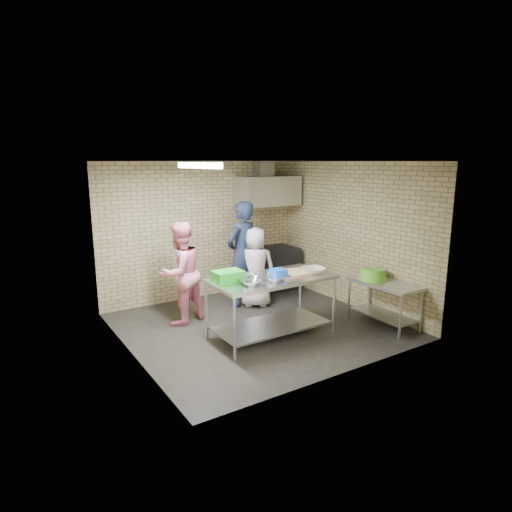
{
  "coord_description": "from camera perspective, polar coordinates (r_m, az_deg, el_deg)",
  "views": [
    {
      "loc": [
        -3.73,
        -5.76,
        2.7
      ],
      "look_at": [
        0.1,
        0.2,
        1.15
      ],
      "focal_mm": 30.46,
      "sensor_mm": 36.0,
      "label": 1
    }
  ],
  "objects": [
    {
      "name": "woman_white",
      "position": [
        8.15,
        -0.07,
        -1.47
      ],
      "size": [
        0.88,
        0.77,
        1.51
      ],
      "primitive_type": "imported",
      "rotation": [
        0.0,
        0.0,
        2.66
      ],
      "color": "silver",
      "rests_on": "floor"
    },
    {
      "name": "front_wall",
      "position": [
        5.46,
        11.69,
        -2.21
      ],
      "size": [
        4.2,
        0.06,
        2.7
      ],
      "primitive_type": "cube",
      "color": "tan",
      "rests_on": "ground"
    },
    {
      "name": "ceiling",
      "position": [
        6.86,
        0.21,
        12.35
      ],
      "size": [
        4.2,
        4.2,
        0.0
      ],
      "primitive_type": "plane",
      "rotation": [
        3.14,
        0.0,
        0.0
      ],
      "color": "black",
      "rests_on": "ground"
    },
    {
      "name": "blue_tub",
      "position": [
        6.6,
        2.93,
        -2.34
      ],
      "size": [
        0.21,
        0.21,
        0.14
      ],
      "primitive_type": "cube",
      "color": "blue",
      "rests_on": "prep_table"
    },
    {
      "name": "stove",
      "position": [
        9.26,
        1.66,
        -1.73
      ],
      "size": [
        1.2,
        0.7,
        0.9
      ],
      "primitive_type": "cube",
      "color": "black",
      "rests_on": "floor"
    },
    {
      "name": "prep_table",
      "position": [
        6.8,
        2.04,
        -6.7
      ],
      "size": [
        1.92,
        0.96,
        0.96
      ],
      "primitive_type": "cube",
      "color": "silver",
      "rests_on": "floor"
    },
    {
      "name": "fluorescent_fixture",
      "position": [
        6.37,
        -7.53,
        11.71
      ],
      "size": [
        0.1,
        1.25,
        0.08
      ],
      "primitive_type": "cube",
      "color": "white",
      "rests_on": "ceiling"
    },
    {
      "name": "side_counter",
      "position": [
        7.59,
        16.41,
        -6.01
      ],
      "size": [
        0.6,
        1.2,
        0.75
      ],
      "primitive_type": "cube",
      "color": "silver",
      "rests_on": "floor"
    },
    {
      "name": "woman_pink",
      "position": [
        7.39,
        -9.89,
        -2.23
      ],
      "size": [
        1.01,
        0.89,
        1.73
      ],
      "primitive_type": "imported",
      "rotation": [
        0.0,
        0.0,
        3.47
      ],
      "color": "pink",
      "rests_on": "floor"
    },
    {
      "name": "cutting_board",
      "position": [
        6.84,
        4.57,
        -2.28
      ],
      "size": [
        0.59,
        0.45,
        0.03
      ],
      "primitive_type": "cube",
      "color": "tan",
      "rests_on": "prep_table"
    },
    {
      "name": "ceramic_bowl",
      "position": [
        6.95,
        7.53,
        -1.87
      ],
      "size": [
        0.44,
        0.44,
        0.09
      ],
      "primitive_type": "imported",
      "rotation": [
        0.0,
        0.0,
        -0.2
      ],
      "color": "beige",
      "rests_on": "prep_table"
    },
    {
      "name": "right_wall",
      "position": [
        8.3,
        12.47,
        2.69
      ],
      "size": [
        0.06,
        4.0,
        2.7
      ],
      "primitive_type": "cube",
      "color": "tan",
      "rests_on": "ground"
    },
    {
      "name": "bottle_green",
      "position": [
        9.46,
        3.16,
        8.17
      ],
      "size": [
        0.06,
        0.06,
        0.15
      ],
      "primitive_type": "cylinder",
      "color": "green",
      "rests_on": "wall_shelf"
    },
    {
      "name": "mixing_bowl_b",
      "position": [
        6.53,
        -0.34,
        -2.77
      ],
      "size": [
        0.27,
        0.27,
        0.07
      ],
      "primitive_type": "imported",
      "rotation": [
        0.0,
        0.0,
        -0.2
      ],
      "color": "silver",
      "rests_on": "prep_table"
    },
    {
      "name": "floor",
      "position": [
        7.37,
        0.19,
        -9.14
      ],
      "size": [
        4.2,
        4.2,
        0.0
      ],
      "primitive_type": "plane",
      "color": "black",
      "rests_on": "ground"
    },
    {
      "name": "mixing_bowl_c",
      "position": [
        6.43,
        2.46,
        -3.06
      ],
      "size": [
        0.33,
        0.33,
        0.07
      ],
      "primitive_type": "imported",
      "rotation": [
        0.0,
        0.0,
        -0.2
      ],
      "color": "silver",
      "rests_on": "prep_table"
    },
    {
      "name": "hood_duct",
      "position": [
        9.15,
        1.02,
        11.4
      ],
      "size": [
        0.35,
        0.3,
        0.3
      ],
      "primitive_type": "cube",
      "color": "#A5A8AD",
      "rests_on": "back_wall"
    },
    {
      "name": "green_basin",
      "position": [
        7.61,
        15.1,
        -2.28
      ],
      "size": [
        0.46,
        0.46,
        0.17
      ],
      "primitive_type": null,
      "color": "#59C626",
      "rests_on": "side_counter"
    },
    {
      "name": "bottle_red",
      "position": [
        9.23,
        1.13,
        8.18
      ],
      "size": [
        0.07,
        0.07,
        0.18
      ],
      "primitive_type": "cylinder",
      "color": "#B22619",
      "rests_on": "wall_shelf"
    },
    {
      "name": "left_wall",
      "position": [
        6.13,
        -16.51,
        -0.88
      ],
      "size": [
        0.06,
        4.0,
        2.7
      ],
      "primitive_type": "cube",
      "color": "tan",
      "rests_on": "ground"
    },
    {
      "name": "green_crate",
      "position": [
        6.38,
        -3.72,
        -2.7
      ],
      "size": [
        0.43,
        0.32,
        0.17
      ],
      "primitive_type": "cube",
      "color": "green",
      "rests_on": "prep_table"
    },
    {
      "name": "mixing_bowl_a",
      "position": [
        6.23,
        -0.67,
        -3.52
      ],
      "size": [
        0.35,
        0.35,
        0.07
      ],
      "primitive_type": "imported",
      "rotation": [
        0.0,
        0.0,
        -0.2
      ],
      "color": "silver",
      "rests_on": "prep_table"
    },
    {
      "name": "wall_shelf",
      "position": [
        9.38,
        2.4,
        7.56
      ],
      "size": [
        0.8,
        0.2,
        0.04
      ],
      "primitive_type": "cube",
      "color": "#3F2B19",
      "rests_on": "back_wall"
    },
    {
      "name": "back_wall",
      "position": [
        8.71,
        -6.98,
        3.33
      ],
      "size": [
        4.2,
        0.06,
        2.7
      ],
      "primitive_type": "cube",
      "color": "tan",
      "rests_on": "ground"
    },
    {
      "name": "man_navy",
      "position": [
        8.16,
        -1.88,
        0.26
      ],
      "size": [
        0.84,
        0.7,
        1.99
      ],
      "primitive_type": "imported",
      "rotation": [
        0.0,
        0.0,
        3.49
      ],
      "color": "#151734",
      "rests_on": "floor"
    },
    {
      "name": "range_hood",
      "position": [
        9.04,
        1.54,
        8.53
      ],
      "size": [
        1.3,
        0.6,
        0.6
      ],
      "primitive_type": "cube",
      "color": "silver",
      "rests_on": "back_wall"
    }
  ]
}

